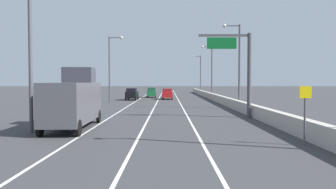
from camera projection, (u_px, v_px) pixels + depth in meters
The scene contains 16 objects.
ground_plane at pixel (170, 98), 67.59m from camera, with size 320.00×320.00×0.00m, color #38383A.
lane_stripe_left at pixel (138, 100), 58.60m from camera, with size 0.16×130.00×0.00m, color silver.
lane_stripe_center at pixel (158, 100), 58.60m from camera, with size 0.16×130.00×0.00m, color silver.
lane_stripe_right at pixel (179, 100), 58.59m from camera, with size 0.16×130.00×0.00m, color silver.
jersey_barrier_right at pixel (230, 103), 43.57m from camera, with size 0.60×120.00×1.10m, color #B2ADA3.
overhead_sign_gantry at pixel (242, 65), 30.58m from camera, with size 4.68×0.36×7.50m.
speed_advisory_sign at pixel (306, 111), 17.40m from camera, with size 0.60×0.11×3.00m.
lamp_post_right_second at pixel (238, 60), 40.65m from camera, with size 2.14×0.44×9.96m.
lamp_post_right_third at pixel (211, 68), 65.64m from camera, with size 2.14×0.44×9.96m.
lamp_post_right_fourth at pixel (200, 72), 90.63m from camera, with size 2.14×0.44×9.96m.
lamp_post_left_near at pixel (35, 42), 21.67m from camera, with size 2.14×0.44×9.96m.
lamp_post_left_mid at pixel (112, 65), 51.67m from camera, with size 2.14×0.44×9.96m.
car_red_0 at pixel (168, 94), 62.16m from camera, with size 1.94×4.34×1.96m.
car_black_1 at pixel (132, 94), 59.65m from camera, with size 2.03×4.13×2.05m.
car_green_2 at pixel (152, 92), 69.68m from camera, with size 1.93×4.65×1.99m.
box_truck at pixel (74, 100), 23.80m from camera, with size 2.66×8.27×4.26m.
Camera 1 is at (-0.30, -3.51, 3.25)m, focal length 37.01 mm.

